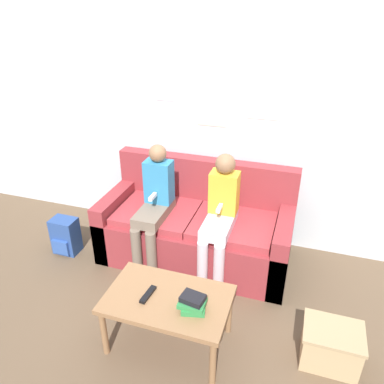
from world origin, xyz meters
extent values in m
plane|color=brown|center=(0.00, 0.00, 0.00)|extent=(10.00, 10.00, 0.00)
cube|color=silver|center=(0.00, 1.00, 1.30)|extent=(8.00, 0.06, 2.60)
cube|color=silver|center=(-0.48, 0.96, 1.54)|extent=(0.22, 0.00, 0.34)
cube|color=beige|center=(0.00, 0.96, 1.30)|extent=(0.28, 0.00, 0.26)
cube|color=white|center=(0.48, 0.96, 1.43)|extent=(0.32, 0.00, 0.31)
cube|color=maroon|center=(0.00, 0.47, 0.21)|extent=(1.74, 0.79, 0.43)
cube|color=maroon|center=(0.00, 0.80, 0.66)|extent=(1.74, 0.14, 0.48)
cube|color=maroon|center=(-0.80, 0.47, 0.29)|extent=(0.14, 0.79, 0.59)
cube|color=maroon|center=(0.80, 0.47, 0.29)|extent=(0.14, 0.79, 0.59)
cube|color=#A1343A|center=(-0.36, 0.44, 0.46)|extent=(0.71, 0.63, 0.07)
cube|color=#A1343A|center=(0.36, 0.44, 0.46)|extent=(0.71, 0.63, 0.07)
cube|color=#8E6642|center=(0.12, -0.54, 0.41)|extent=(0.86, 0.53, 0.04)
cylinder|color=#8E6642|center=(-0.27, -0.76, 0.19)|extent=(0.04, 0.04, 0.39)
cylinder|color=#8E6642|center=(0.51, -0.76, 0.19)|extent=(0.04, 0.04, 0.39)
cylinder|color=#8E6642|center=(-0.27, -0.31, 0.19)|extent=(0.04, 0.04, 0.39)
cylinder|color=#8E6642|center=(0.51, -0.31, 0.19)|extent=(0.04, 0.04, 0.39)
cylinder|color=#756656|center=(-0.40, 0.05, 0.25)|extent=(0.09, 0.09, 0.50)
cylinder|color=#756656|center=(-0.26, 0.05, 0.25)|extent=(0.09, 0.09, 0.50)
cube|color=#756656|center=(-0.33, 0.31, 0.54)|extent=(0.23, 0.49, 0.09)
cube|color=teal|center=(-0.33, 0.44, 0.78)|extent=(0.24, 0.16, 0.39)
sphere|color=#8C6647|center=(-0.33, 0.44, 1.05)|extent=(0.16, 0.16, 0.16)
cube|color=white|center=(-0.33, 0.29, 0.70)|extent=(0.03, 0.12, 0.03)
cylinder|color=silver|center=(0.20, 0.05, 0.25)|extent=(0.09, 0.09, 0.50)
cylinder|color=silver|center=(0.34, 0.05, 0.25)|extent=(0.09, 0.09, 0.50)
cube|color=silver|center=(0.27, 0.31, 0.54)|extent=(0.23, 0.49, 0.09)
cube|color=gold|center=(0.27, 0.44, 0.77)|extent=(0.24, 0.16, 0.37)
sphere|color=#8C6647|center=(0.27, 0.44, 1.03)|extent=(0.17, 0.17, 0.17)
cube|color=white|center=(0.27, 0.29, 0.70)|extent=(0.03, 0.12, 0.03)
cube|color=black|center=(-0.01, -0.56, 0.43)|extent=(0.06, 0.17, 0.02)
cube|color=#2D8442|center=(0.32, -0.59, 0.44)|extent=(0.18, 0.17, 0.04)
cube|color=#2D8442|center=(0.31, -0.59, 0.48)|extent=(0.18, 0.13, 0.03)
cube|color=black|center=(0.32, -0.58, 0.51)|extent=(0.17, 0.13, 0.04)
cube|color=tan|center=(1.23, -0.35, 0.13)|extent=(0.37, 0.28, 0.27)
cube|color=tan|center=(1.23, -0.35, 0.28)|extent=(0.39, 0.30, 0.02)
cube|color=#284789|center=(-1.23, 0.18, 0.18)|extent=(0.24, 0.17, 0.36)
cube|color=#3055A5|center=(-1.23, 0.08, 0.11)|extent=(0.17, 0.03, 0.15)
camera|label=1|loc=(0.88, -2.32, 2.25)|focal=35.00mm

